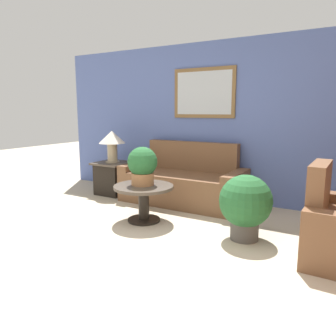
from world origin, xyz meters
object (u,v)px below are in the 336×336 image
Objects in this scene: couch_main at (183,183)px; potted_plant_floor at (245,204)px; side_table at (113,178)px; potted_plant_on_table at (142,165)px; table_lamp at (112,140)px; coffee_table at (144,195)px.

potted_plant_floor is (1.35, -1.03, 0.11)m from couch_main.
side_table is (-1.36, -0.14, -0.02)m from couch_main.
potted_plant_on_table is (1.29, -0.93, 0.47)m from side_table.
coffee_table is at bearing -35.84° from table_lamp.
potted_plant_on_table is (-0.03, 0.03, 0.41)m from coffee_table.
potted_plant_on_table is (1.29, -0.93, -0.21)m from table_lamp.
couch_main is 3.33× the size of side_table.
potted_plant_on_table is at bearing 140.30° from coffee_table.
couch_main is 1.52m from table_lamp.
couch_main reaches higher than side_table.
potted_plant_on_table is at bearing -178.78° from potted_plant_floor.
side_table is 0.77× the size of potted_plant_floor.
couch_main is at bearing 142.50° from potted_plant_floor.
couch_main reaches higher than potted_plant_floor.
potted_plant_on_table reaches higher than side_table.
coffee_table is 1.05× the size of potted_plant_floor.
couch_main is 2.57× the size of potted_plant_floor.
couch_main is 3.81× the size of potted_plant_on_table.
table_lamp is at bearing 144.16° from coffee_table.
potted_plant_on_table is (-0.07, -1.06, 0.45)m from couch_main.
table_lamp is (-1.32, 0.95, 0.62)m from coffee_table.
coffee_table is at bearing -92.01° from couch_main.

